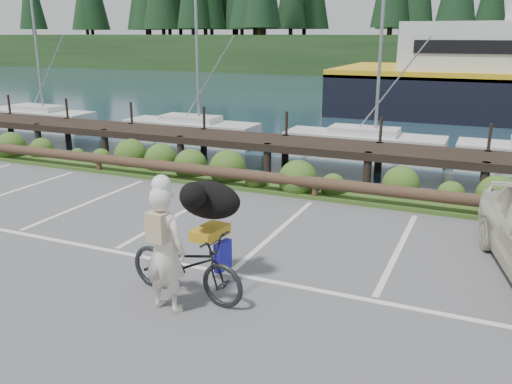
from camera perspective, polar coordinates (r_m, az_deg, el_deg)
ground at (r=10.21m, az=-1.80°, el=-7.72°), size 72.00×72.00×0.00m
harbor_backdrop at (r=86.99m, az=21.87°, el=12.45°), size 170.00×160.00×30.00m
vegetation_strip at (r=14.86m, az=7.02°, el=0.15°), size 34.00×1.60×0.10m
log_rail at (r=14.23m, az=6.19°, el=-0.76°), size 32.00×0.30×0.60m
bicycle at (r=8.92m, az=-7.39°, el=-7.51°), size 2.25×1.00×1.15m
cyclist at (r=8.39m, az=-9.60°, el=-5.97°), size 0.78×0.56×2.01m
dog at (r=9.14m, az=-4.94°, el=-0.83°), size 0.68×1.19×0.65m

